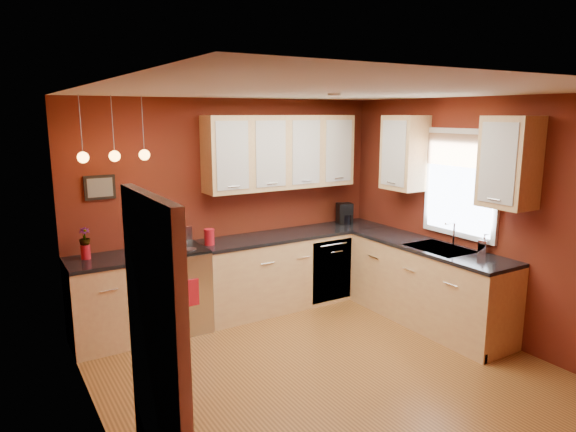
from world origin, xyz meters
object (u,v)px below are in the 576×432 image
gas_range (171,289)px  sink (440,250)px  red_canister (209,237)px  soap_pump (484,243)px  coffee_maker (345,214)px

gas_range → sink: sink is taller
red_canister → soap_pump: 3.04m
red_canister → soap_pump: size_ratio=0.87×
sink → soap_pump: 0.48m
gas_range → red_canister: bearing=-3.0°
coffee_maker → gas_range: bearing=-161.3°
red_canister → soap_pump: bearing=-37.9°
red_canister → soap_pump: soap_pump is taller
sink → gas_range: bearing=150.2°
sink → coffee_maker: bearing=94.1°
coffee_maker → soap_pump: size_ratio=1.32×
sink → soap_pump: (0.25, -0.39, 0.13)m
coffee_maker → soap_pump: coffee_maker is taller
red_canister → sink: bearing=-34.4°
red_canister → coffee_maker: (2.04, 0.12, 0.04)m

